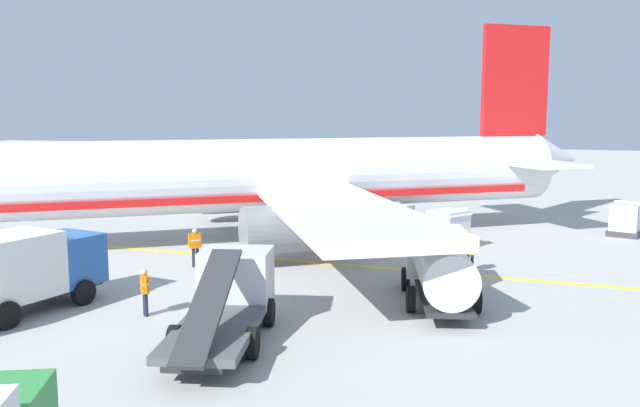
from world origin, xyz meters
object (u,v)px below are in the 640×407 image
Objects in this scene: cargo_container_near at (449,230)px; cargo_container_far at (626,220)px; cargo_container_mid at (396,222)px; airliner_foreground at (255,177)px; service_truck_pushback at (440,265)px; crew_supervisor at (145,288)px; service_truck_fuel at (5,272)px; crew_marshaller at (195,244)px; service_truck_catering at (229,297)px; crew_loader_left at (470,250)px.

cargo_container_far is at bearing -51.01° from cargo_container_near.
cargo_container_far is (5.40, -11.75, -0.05)m from cargo_container_mid.
service_truck_pushback is (-8.73, -11.34, -1.99)m from airliner_foreground.
cargo_container_near reaches higher than cargo_container_mid.
service_truck_pushback is 3.96× the size of crew_supervisor.
service_truck_fuel reaches higher than crew_marshaller.
cargo_container_mid is (1.63, 3.06, -0.06)m from cargo_container_near.
service_truck_pushback is 3.07× the size of cargo_container_far.
service_truck_catering is at bearing -82.88° from service_truck_fuel.
service_truck_catering is 4.03× the size of crew_marshaller.
service_truck_pushback reaches higher than crew_loader_left.
service_truck_fuel is 31.10m from cargo_container_far.
cargo_container_mid is 7.78m from crew_loader_left.
service_truck_catering is 2.87× the size of cargo_container_near.
service_truck_pushback is 2.63× the size of cargo_container_near.
service_truck_fuel is 19.88m from cargo_container_mid.
service_truck_pushback is 5.06m from crew_loader_left.
cargo_container_near is at bearing -16.24° from service_truck_catering.
crew_marshaller is (-7.57, 9.96, 0.02)m from cargo_container_near.
cargo_container_mid is at bearing 114.70° from cargo_container_far.
airliner_foreground is 20.26× the size of crew_marshaller.
service_truck_fuel is 3.36× the size of cargo_container_far.
cargo_container_mid is at bearing 36.89° from crew_loader_left.
airliner_foreground is at bearing 1.98° from crew_marshaller.
crew_loader_left is at bearing -5.19° from service_truck_pushback.
crew_marshaller is at bearing -178.02° from airliner_foreground.
crew_marshaller is at bearing 143.14° from cargo_container_mid.
crew_marshaller is (2.04, 11.11, -0.38)m from service_truck_pushback.
service_truck_fuel is 8.77m from crew_marshaller.
crew_supervisor is (-6.82, -2.07, -0.07)m from crew_marshaller.
service_truck_fuel reaches higher than crew_supervisor.
service_truck_catering is 4.23× the size of crew_loader_left.
cargo_container_mid is (11.25, 4.22, -0.45)m from service_truck_pushback.
service_truck_catering is 3.36× the size of cargo_container_far.
cargo_container_mid reaches higher than crew_marshaller.
service_truck_pushback is at bearing 155.66° from cargo_container_far.
crew_marshaller reaches higher than crew_loader_left.
crew_marshaller is at bearing 127.26° from cargo_container_near.
cargo_container_far reaches higher than crew_supervisor.
airliner_foreground is 15.40m from service_truck_fuel.
service_truck_fuel is 4.33× the size of crew_supervisor.
service_truck_pushback reaches higher than crew_supervisor.
crew_marshaller is 1.05× the size of crew_loader_left.
service_truck_catering is 4.32× the size of crew_supervisor.
cargo_container_near is at bearing -52.74° from crew_marshaller.
cargo_container_near is 16.41m from crew_supervisor.
crew_loader_left is (-11.63, 7.08, 0.07)m from cargo_container_far.
airliner_foreground reaches higher than cargo_container_far.
cargo_container_mid is (16.70, -1.33, -0.22)m from service_truck_catering.
crew_supervisor is (-21.42, 16.58, 0.04)m from cargo_container_far.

